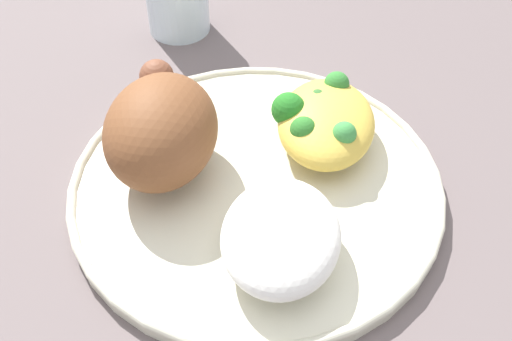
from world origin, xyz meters
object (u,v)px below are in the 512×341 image
object	(u,v)px
plate	(256,185)
rice_pile	(281,236)
mac_cheese_with_broccoli	(324,120)
roasted_chicken	(161,129)

from	to	relation	value
plate	rice_pile	size ratio (longest dim) A/B	2.87
mac_cheese_with_broccoli	roasted_chicken	bearing A→B (deg)	111.04
plate	roasted_chicken	size ratio (longest dim) A/B	2.58
plate	mac_cheese_with_broccoli	world-z (taller)	mac_cheese_with_broccoli
plate	rice_pile	xyz separation A→B (m)	(-0.07, -0.03, 0.03)
plate	roasted_chicken	xyz separation A→B (m)	(0.01, 0.07, 0.05)
rice_pile	roasted_chicken	bearing A→B (deg)	52.87
mac_cheese_with_broccoli	plate	bearing A→B (deg)	138.00
roasted_chicken	plate	bearing A→B (deg)	-95.29
plate	roasted_chicken	world-z (taller)	roasted_chicken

